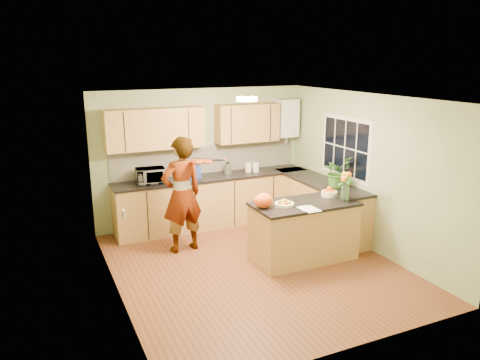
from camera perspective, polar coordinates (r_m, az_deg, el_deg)
name	(u,v)px	position (r m, az deg, el deg)	size (l,w,h in m)	color
floor	(255,266)	(7.12, 1.82, -10.48)	(4.50, 4.50, 0.00)	brown
ceiling	(256,98)	(6.47, 2.00, 9.99)	(4.00, 4.50, 0.02)	silver
wall_back	(202,157)	(8.70, -4.69, 2.85)	(4.00, 0.02, 2.50)	gray
wall_front	(355,240)	(4.88, 13.82, -7.14)	(4.00, 0.02, 2.50)	gray
wall_left	(113,204)	(6.10, -15.19, -2.80)	(0.02, 4.50, 2.50)	gray
wall_right	(367,172)	(7.76, 15.26, 0.91)	(0.02, 4.50, 2.50)	gray
back_counter	(213,201)	(8.66, -3.28, -2.52)	(3.64, 0.62, 0.94)	#AC8645
right_counter	(320,206)	(8.44, 9.67, -3.16)	(0.62, 2.24, 0.94)	#AC8645
splashback	(207,159)	(8.73, -4.04, 2.57)	(3.60, 0.02, 0.52)	white
upper_cabinets	(195,126)	(8.38, -5.52, 6.54)	(3.20, 0.34, 0.70)	#AC8645
boiler	(287,118)	(9.16, 5.70, 7.52)	(0.40, 0.30, 0.86)	silver
window_right	(345,148)	(8.15, 12.69, 3.88)	(0.01, 1.30, 1.05)	silver
light_switch	(124,214)	(5.52, -14.01, -4.01)	(0.02, 0.09, 0.09)	silver
ceiling_lamp	(247,99)	(6.74, 0.85, 9.86)	(0.30, 0.30, 0.07)	#FFEABF
peninsula_island	(303,231)	(7.28, 7.75, -6.16)	(1.58, 0.81, 0.91)	#AC8645
fruit_dish	(284,203)	(6.94, 5.44, -2.81)	(0.29, 0.29, 0.10)	#F2EAC1
orange_bowl	(329,192)	(7.53, 10.82, -1.45)	(0.25, 0.25, 0.15)	#F2EAC1
flower_vase	(346,179)	(7.23, 12.76, 0.11)	(0.28, 0.28, 0.52)	silver
orange_bag	(264,200)	(6.82, 2.89, -2.51)	(0.29, 0.24, 0.22)	#F55114
papers	(310,209)	(6.84, 8.50, -3.50)	(0.23, 0.31, 0.01)	white
violinist	(182,195)	(7.43, -7.10, -1.81)	(0.68, 0.45, 1.87)	#D7AB83
violin	(198,162)	(7.15, -5.17, 2.23)	(0.57, 0.23, 0.11)	#521005
microwave	(150,176)	(8.14, -10.86, 0.51)	(0.48, 0.32, 0.27)	silver
blue_box	(193,172)	(8.41, -5.80, 0.98)	(0.27, 0.20, 0.21)	#213997
kettle	(228,168)	(8.65, -1.49, 1.46)	(0.14, 0.14, 0.27)	silver
jar_cream	(248,167)	(8.82, 1.02, 1.60)	(0.12, 0.12, 0.18)	#F2EAC1
jar_white	(256,167)	(8.81, 1.95, 1.58)	(0.12, 0.12, 0.18)	silver
potted_plant	(337,172)	(7.89, 11.73, 1.01)	(0.47, 0.41, 0.53)	#336C24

